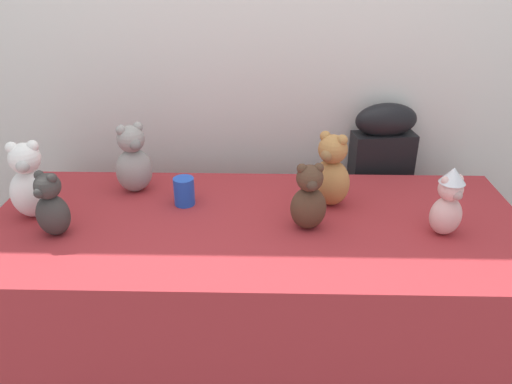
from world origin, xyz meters
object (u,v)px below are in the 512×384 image
at_px(display_table, 256,302).
at_px(teddy_bear_charcoal, 51,206).
at_px(teddy_bear_caramel, 331,172).
at_px(teddy_bear_ash, 133,160).
at_px(teddy_bear_snow, 30,182).
at_px(instrument_case, 376,206).
at_px(teddy_bear_blush, 448,202).
at_px(party_cup_blue, 184,191).
at_px(teddy_bear_cocoa, 309,199).

bearing_deg(display_table, teddy_bear_charcoal, -171.55).
bearing_deg(teddy_bear_caramel, display_table, -119.30).
bearing_deg(teddy_bear_ash, teddy_bear_snow, 179.92).
height_order(display_table, teddy_bear_ash, teddy_bear_ash).
xyz_separation_m(instrument_case, teddy_bear_blush, (0.09, -0.62, 0.35)).
distance_m(teddy_bear_ash, teddy_bear_charcoal, 0.40).
xyz_separation_m(display_table, teddy_bear_ash, (-0.50, 0.24, 0.50)).
xyz_separation_m(instrument_case, teddy_bear_snow, (-1.38, -0.53, 0.36)).
height_order(instrument_case, party_cup_blue, instrument_case).
xyz_separation_m(display_table, teddy_bear_snow, (-0.82, 0.02, 0.51)).
height_order(teddy_bear_charcoal, party_cup_blue, teddy_bear_charcoal).
bearing_deg(display_table, party_cup_blue, 155.30).
xyz_separation_m(teddy_bear_snow, teddy_bear_cocoa, (1.01, -0.06, -0.02)).
xyz_separation_m(instrument_case, teddy_bear_caramel, (-0.28, -0.40, 0.36)).
bearing_deg(teddy_bear_blush, display_table, 154.25).
height_order(display_table, teddy_bear_snow, teddy_bear_snow).
bearing_deg(teddy_bear_blush, teddy_bear_caramel, 130.68).
distance_m(display_table, teddy_bear_cocoa, 0.52).
relative_size(teddy_bear_snow, teddy_bear_cocoa, 1.19).
relative_size(teddy_bear_charcoal, teddy_bear_caramel, 0.81).
height_order(teddy_bear_blush, teddy_bear_charcoal, teddy_bear_blush).
bearing_deg(instrument_case, teddy_bear_ash, -171.74).
xyz_separation_m(teddy_bear_blush, party_cup_blue, (-0.94, 0.20, -0.07)).
relative_size(teddy_bear_ash, teddy_bear_caramel, 0.98).
height_order(teddy_bear_cocoa, teddy_bear_caramel, teddy_bear_caramel).
bearing_deg(teddy_bear_charcoal, teddy_bear_blush, 23.65).
distance_m(display_table, party_cup_blue, 0.53).
height_order(teddy_bear_blush, teddy_bear_cocoa, teddy_bear_blush).
distance_m(teddy_bear_blush, teddy_bear_cocoa, 0.47).
distance_m(display_table, teddy_bear_snow, 0.97).
bearing_deg(teddy_bear_snow, teddy_bear_ash, 19.59).
bearing_deg(teddy_bear_ash, instrument_case, -17.90).
height_order(teddy_bear_ash, teddy_bear_snow, teddy_bear_snow).
height_order(instrument_case, teddy_bear_charcoal, instrument_case).
bearing_deg(party_cup_blue, teddy_bear_ash, 152.25).
distance_m(teddy_bear_snow, teddy_bear_caramel, 1.11).
bearing_deg(teddy_bear_charcoal, display_table, 30.57).
bearing_deg(display_table, teddy_bear_caramel, 27.23).
distance_m(teddy_bear_snow, teddy_bear_charcoal, 0.18).
height_order(teddy_bear_snow, teddy_bear_cocoa, teddy_bear_snow).
height_order(teddy_bear_blush, teddy_bear_caramel, teddy_bear_caramel).
bearing_deg(teddy_bear_charcoal, teddy_bear_cocoa, 26.31).
bearing_deg(teddy_bear_blush, teddy_bear_charcoal, 161.63).
bearing_deg(teddy_bear_charcoal, party_cup_blue, 51.28).
bearing_deg(instrument_case, display_table, -143.62).
bearing_deg(teddy_bear_blush, teddy_bear_cocoa, 156.66).
bearing_deg(teddy_bear_charcoal, teddy_bear_snow, 156.07).
xyz_separation_m(teddy_bear_charcoal, teddy_bear_cocoa, (0.88, 0.06, 0.01)).
relative_size(display_table, teddy_bear_cocoa, 7.93).
xyz_separation_m(teddy_bear_cocoa, teddy_bear_caramel, (0.10, 0.18, 0.02)).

